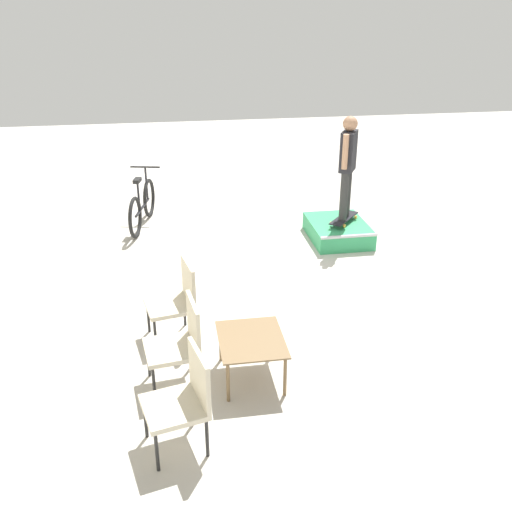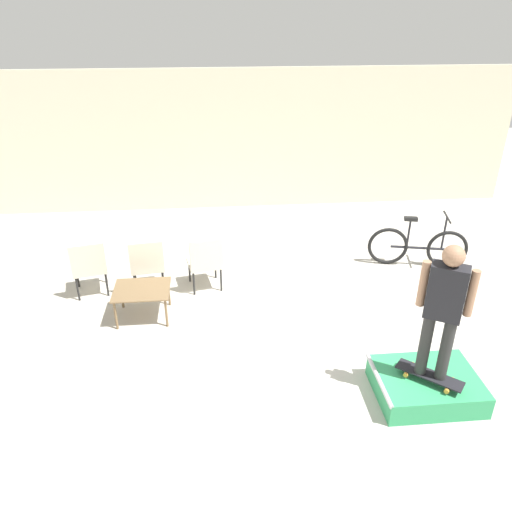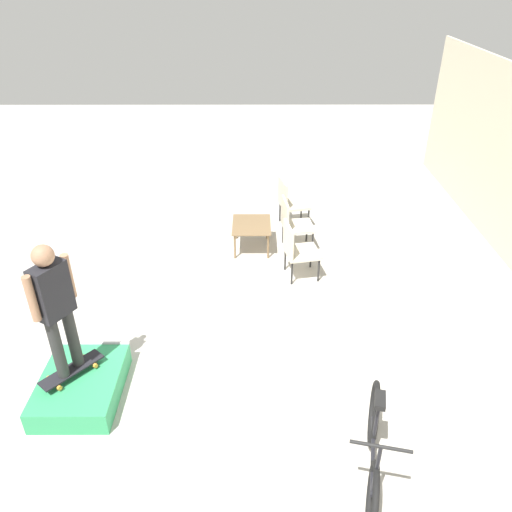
# 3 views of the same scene
# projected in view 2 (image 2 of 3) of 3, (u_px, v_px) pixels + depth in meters

# --- Properties ---
(ground_plane) EXTENTS (24.00, 24.00, 0.00)m
(ground_plane) POSITION_uv_depth(u_px,v_px,m) (266.00, 338.00, 6.96)
(ground_plane) COLOR #B7B2A8
(house_wall_back) EXTENTS (12.00, 0.06, 3.00)m
(house_wall_back) POSITION_uv_depth(u_px,v_px,m) (241.00, 141.00, 10.75)
(house_wall_back) COLOR beige
(house_wall_back) RESTS_ON ground_plane
(skate_ramp_box) EXTENTS (1.21, 0.91, 0.31)m
(skate_ramp_box) POSITION_uv_depth(u_px,v_px,m) (426.00, 385.00, 5.89)
(skate_ramp_box) COLOR #339E60
(skate_ramp_box) RESTS_ON ground_plane
(skateboard_on_ramp) EXTENTS (0.70, 0.64, 0.07)m
(skateboard_on_ramp) POSITION_uv_depth(u_px,v_px,m) (429.00, 375.00, 5.72)
(skateboard_on_ramp) COLOR black
(skateboard_on_ramp) RESTS_ON skate_ramp_box
(person_skater) EXTENTS (0.51, 0.36, 1.64)m
(person_skater) POSITION_uv_depth(u_px,v_px,m) (444.00, 303.00, 5.27)
(person_skater) COLOR #2D2D2D
(person_skater) RESTS_ON skateboard_on_ramp
(coffee_table) EXTENTS (0.81, 0.67, 0.48)m
(coffee_table) POSITION_uv_depth(u_px,v_px,m) (142.00, 292.00, 7.24)
(coffee_table) COLOR brown
(coffee_table) RESTS_ON ground_plane
(patio_chair_left) EXTENTS (0.62, 0.62, 0.94)m
(patio_chair_left) POSITION_uv_depth(u_px,v_px,m) (89.00, 265.00, 7.76)
(patio_chair_left) COLOR black
(patio_chair_left) RESTS_ON ground_plane
(patio_chair_center) EXTENTS (0.59, 0.59, 0.94)m
(patio_chair_center) POSITION_uv_depth(u_px,v_px,m) (147.00, 263.00, 7.83)
(patio_chair_center) COLOR black
(patio_chair_center) RESTS_ON ground_plane
(patio_chair_right) EXTENTS (0.61, 0.61, 0.94)m
(patio_chair_right) POSITION_uv_depth(u_px,v_px,m) (205.00, 260.00, 7.91)
(patio_chair_right) COLOR black
(patio_chair_right) RESTS_ON ground_plane
(bicycle) EXTENTS (1.68, 0.56, 0.97)m
(bicycle) POSITION_uv_depth(u_px,v_px,m) (418.00, 247.00, 8.70)
(bicycle) COLOR black
(bicycle) RESTS_ON ground_plane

